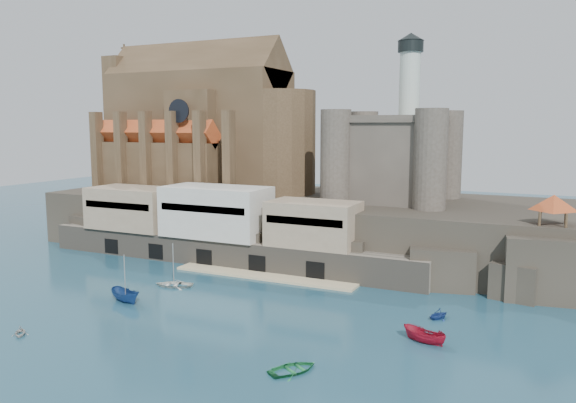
{
  "coord_description": "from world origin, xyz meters",
  "views": [
    {
      "loc": [
        41.51,
        -56.93,
        23.38
      ],
      "look_at": [
        -0.47,
        32.0,
        9.96
      ],
      "focal_mm": 35.0,
      "sensor_mm": 36.0,
      "label": 1
    }
  ],
  "objects_px": {
    "church": "(205,131)",
    "castle_keep": "(394,154)",
    "boat_2": "(126,302)",
    "pavilion": "(554,205)",
    "boat_1": "(20,335)"
  },
  "relations": [
    {
      "from": "boat_2",
      "to": "castle_keep",
      "type": "bearing_deg",
      "value": -13.42
    },
    {
      "from": "church",
      "to": "castle_keep",
      "type": "height_order",
      "value": "church"
    },
    {
      "from": "church",
      "to": "castle_keep",
      "type": "xyz_separation_m",
      "value": [
        40.21,
        -0.78,
        -3.81
      ]
    },
    {
      "from": "boat_2",
      "to": "boat_1",
      "type": "bearing_deg",
      "value": -171.98
    },
    {
      "from": "boat_1",
      "to": "boat_2",
      "type": "height_order",
      "value": "boat_2"
    },
    {
      "from": "castle_keep",
      "to": "boat_2",
      "type": "height_order",
      "value": "castle_keep"
    },
    {
      "from": "castle_keep",
      "to": "pavilion",
      "type": "height_order",
      "value": "castle_keep"
    },
    {
      "from": "pavilion",
      "to": "church",
      "type": "bearing_deg",
      "value": 166.52
    },
    {
      "from": "castle_keep",
      "to": "boat_1",
      "type": "height_order",
      "value": "castle_keep"
    },
    {
      "from": "church",
      "to": "pavilion",
      "type": "distance_m",
      "value": 68.65
    },
    {
      "from": "castle_keep",
      "to": "boat_1",
      "type": "distance_m",
      "value": 65.29
    },
    {
      "from": "pavilion",
      "to": "boat_2",
      "type": "xyz_separation_m",
      "value": [
        -51.0,
        -26.73,
        -12.73
      ]
    },
    {
      "from": "castle_keep",
      "to": "boat_2",
      "type": "xyz_separation_m",
      "value": [
        -25.08,
        -41.8,
        -18.31
      ]
    },
    {
      "from": "pavilion",
      "to": "boat_2",
      "type": "distance_m",
      "value": 58.97
    },
    {
      "from": "pavilion",
      "to": "boat_1",
      "type": "height_order",
      "value": "pavilion"
    }
  ]
}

